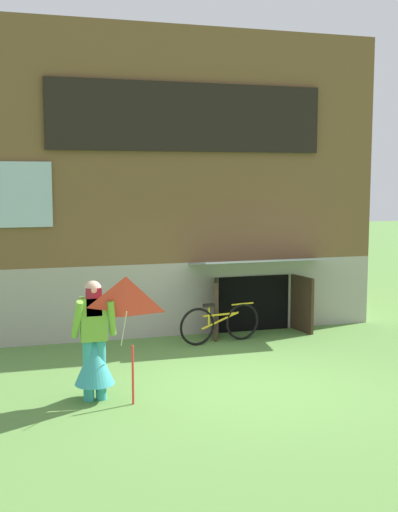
# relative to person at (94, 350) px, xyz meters

# --- Properties ---
(ground_plane) EXTENTS (60.00, 60.00, 0.00)m
(ground_plane) POSITION_rel_person_xyz_m (2.12, 0.08, -0.67)
(ground_plane) COLOR #56843D
(log_house) EXTENTS (7.45, 5.79, 5.57)m
(log_house) POSITION_rel_person_xyz_m (2.12, 5.41, 2.12)
(log_house) COLOR #9E998E
(log_house) RESTS_ON ground_plane
(person) EXTENTS (0.61, 0.52, 1.58)m
(person) POSITION_rel_person_xyz_m (0.00, 0.00, 0.00)
(person) COLOR teal
(person) RESTS_ON ground_plane
(kite) EXTENTS (0.85, 0.76, 1.63)m
(kite) POSITION_rel_person_xyz_m (0.34, -0.49, 0.64)
(kite) COLOR red
(kite) RESTS_ON ground_plane
(bicycle_yellow) EXTENTS (1.55, 0.30, 0.71)m
(bicycle_yellow) POSITION_rel_person_xyz_m (2.50, 2.38, -0.32)
(bicycle_yellow) COLOR black
(bicycle_yellow) RESTS_ON ground_plane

